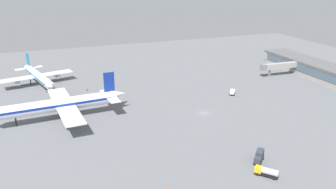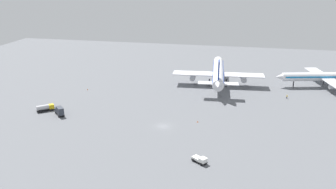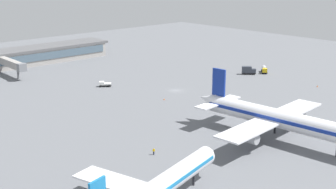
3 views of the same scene
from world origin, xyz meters
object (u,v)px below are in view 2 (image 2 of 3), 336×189
at_px(safety_cone_near_gate, 198,121).
at_px(ground_crew_worker, 287,97).
at_px(airplane_taxiing, 218,72).
at_px(pushback_tractor, 200,160).
at_px(airplane_at_gate, 323,77).
at_px(fuel_truck, 45,108).
at_px(catering_truck, 60,111).
at_px(safety_cone_mid_apron, 87,89).

bearing_deg(safety_cone_near_gate, ground_crew_worker, 44.64).
height_order(airplane_taxiing, pushback_tractor, airplane_taxiing).
bearing_deg(ground_crew_worker, airplane_at_gate, -159.47).
bearing_deg(fuel_truck, airplane_at_gate, -13.50).
xyz_separation_m(catering_truck, safety_cone_mid_apron, (-2.51, 29.84, -1.40)).
distance_m(airplane_taxiing, ground_crew_worker, 33.24).
height_order(airplane_at_gate, safety_cone_near_gate, airplane_at_gate).
bearing_deg(fuel_truck, catering_truck, -60.15).
bearing_deg(fuel_truck, safety_cone_mid_apron, 39.64).
distance_m(airplane_at_gate, fuel_truck, 120.35).
height_order(airplane_taxiing, ground_crew_worker, airplane_taxiing).
relative_size(fuel_truck, safety_cone_mid_apron, 10.05).
height_order(fuel_truck, safety_cone_mid_apron, fuel_truck).
relative_size(fuel_truck, catering_truck, 1.13).
relative_size(airplane_taxiing, ground_crew_worker, 31.06).
distance_m(fuel_truck, catering_truck, 7.78).
xyz_separation_m(airplane_taxiing, catering_truck, (-53.37, -50.64, -4.04)).
bearing_deg(fuel_truck, safety_cone_near_gate, -38.90).
bearing_deg(safety_cone_mid_apron, airplane_at_gate, 14.83).
xyz_separation_m(catering_truck, pushback_tractor, (54.66, -23.71, -0.73)).
distance_m(catering_truck, safety_cone_mid_apron, 29.98).
distance_m(ground_crew_worker, safety_cone_near_gate, 46.11).
relative_size(airplane_taxiing, fuel_truck, 8.60).
distance_m(airplane_at_gate, catering_truck, 115.15).
bearing_deg(pushback_tractor, ground_crew_worker, 100.79).
relative_size(ground_crew_worker, safety_cone_near_gate, 2.78).
distance_m(fuel_truck, ground_crew_worker, 96.50).
bearing_deg(safety_cone_near_gate, safety_cone_mid_apron, 153.98).
bearing_deg(airplane_at_gate, airplane_taxiing, -6.27).
xyz_separation_m(fuel_truck, safety_cone_near_gate, (57.56, 1.46, -1.09)).
bearing_deg(ground_crew_worker, safety_cone_mid_apron, -25.39).
bearing_deg(safety_cone_mid_apron, pushback_tractor, -43.13).
relative_size(airplane_taxiing, safety_cone_mid_apron, 86.46).
height_order(airplane_at_gate, safety_cone_mid_apron, airplane_at_gate).
bearing_deg(airplane_taxiing, pushback_tractor, 176.56).
bearing_deg(pushback_tractor, airplane_at_gate, 96.70).
xyz_separation_m(airplane_at_gate, catering_truck, (-100.02, -56.98, -3.02)).
xyz_separation_m(airplane_taxiing, fuel_truck, (-60.68, -48.00, -4.35)).
distance_m(ground_crew_worker, safety_cone_mid_apron, 85.82).
height_order(airplane_taxiing, safety_cone_mid_apron, airplane_taxiing).
bearing_deg(catering_truck, airplane_at_gate, -104.32).
height_order(safety_cone_near_gate, safety_cone_mid_apron, same).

